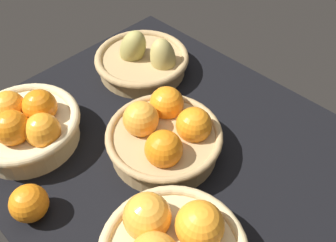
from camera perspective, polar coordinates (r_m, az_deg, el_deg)
The scene contains 5 objects.
market_tray at distance 83.21cm, azimuth -0.66°, elevation -4.27°, with size 84.00×72.00×3.00cm, color black.
basket_near_right_pears at distance 98.76cm, azimuth -3.90°, elevation 9.47°, with size 25.07×25.07×12.92cm.
basket_center at distance 77.55cm, azimuth -0.51°, elevation -2.25°, with size 24.87×24.87×11.62cm.
basket_far_right at distance 84.83cm, azimuth -21.37°, elevation -0.65°, with size 24.45×24.45×12.13cm.
loose_orange_front_gap at distance 73.65cm, azimuth -20.92°, elevation -11.93°, with size 7.21×7.21×7.21cm, color orange.
Camera 1 is at (-37.60, 37.00, 65.85)cm, focal length 38.95 mm.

